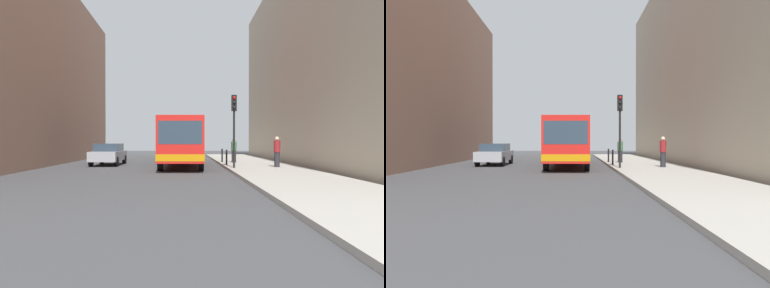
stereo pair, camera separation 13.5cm
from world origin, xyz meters
The scene contains 12 objects.
ground_plane centered at (0.00, 0.00, 0.00)m, with size 80.00×80.00×0.00m, color #424244.
sidewalk centered at (5.40, 0.00, 0.07)m, with size 4.40×40.00×0.15m, color #ADA89E.
building_left centered at (-11.50, 4.00, 6.77)m, with size 7.00×32.00×13.53m, color #936B56.
building_right centered at (11.50, 4.00, 7.34)m, with size 7.00×32.00×14.69m, color #B2A38C.
bus centered at (0.61, 2.52, 1.73)m, with size 2.67×11.05×3.00m.
car_beside_bus centered at (-4.45, 3.77, 0.78)m, with size 1.92×4.43×1.48m.
car_behind_bus centered at (0.35, 11.97, 0.78)m, with size 2.03×4.48×1.48m.
traffic_light centered at (3.55, -1.13, 3.01)m, with size 0.28×0.33×4.10m.
bollard_near centered at (3.45, 1.71, 0.62)m, with size 0.11×0.11×0.95m, color black.
bollard_mid centered at (3.45, 4.54, 0.62)m, with size 0.11×0.11×0.95m, color black.
pedestrian_near_signal centered at (6.13, -0.54, 1.04)m, with size 0.38×0.38×1.77m.
pedestrian_mid_sidewalk centered at (4.23, 4.12, 0.99)m, with size 0.38×0.38×1.69m.
Camera 2 is at (0.86, -22.44, 1.69)m, focal length 35.55 mm.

